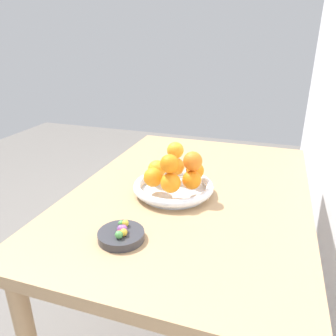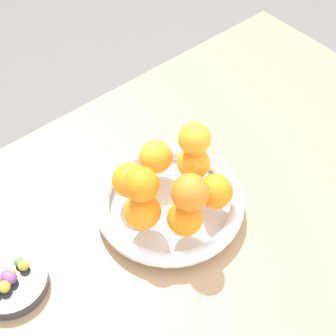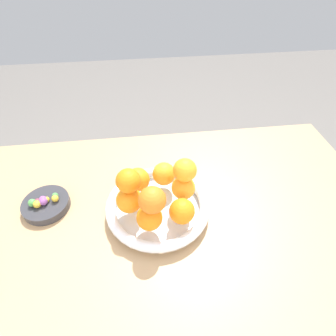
% 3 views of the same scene
% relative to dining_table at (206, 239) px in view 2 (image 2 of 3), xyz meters
% --- Properties ---
extents(dining_table, '(1.10, 0.76, 0.74)m').
position_rel_dining_table_xyz_m(dining_table, '(0.00, 0.00, 0.00)').
color(dining_table, tan).
rests_on(dining_table, ground_plane).
extents(fruit_bowl, '(0.26, 0.26, 0.04)m').
position_rel_dining_table_xyz_m(fruit_bowl, '(0.05, -0.05, 0.11)').
color(fruit_bowl, silver).
rests_on(fruit_bowl, dining_table).
extents(candy_dish, '(0.12, 0.12, 0.02)m').
position_rel_dining_table_xyz_m(candy_dish, '(0.34, -0.10, 0.10)').
color(candy_dish, '#333338').
rests_on(candy_dish, dining_table).
extents(orange_0, '(0.06, 0.06, 0.06)m').
position_rel_dining_table_xyz_m(orange_0, '(0.00, 0.01, 0.16)').
color(orange_0, orange).
rests_on(orange_0, fruit_bowl).
extents(orange_1, '(0.06, 0.06, 0.06)m').
position_rel_dining_table_xyz_m(orange_1, '(-0.01, -0.06, 0.16)').
color(orange_1, orange).
rests_on(orange_1, fruit_bowl).
extents(orange_2, '(0.06, 0.06, 0.06)m').
position_rel_dining_table_xyz_m(orange_2, '(0.03, -0.12, 0.16)').
color(orange_2, orange).
rests_on(orange_2, fruit_bowl).
extents(orange_3, '(0.06, 0.06, 0.06)m').
position_rel_dining_table_xyz_m(orange_3, '(0.10, -0.10, 0.16)').
color(orange_3, orange).
rests_on(orange_3, fruit_bowl).
extents(orange_4, '(0.06, 0.06, 0.06)m').
position_rel_dining_table_xyz_m(orange_4, '(0.12, -0.04, 0.16)').
color(orange_4, orange).
rests_on(orange_4, fruit_bowl).
extents(orange_5, '(0.06, 0.06, 0.06)m').
position_rel_dining_table_xyz_m(orange_5, '(0.07, 0.02, 0.16)').
color(orange_5, orange).
rests_on(orange_5, fruit_bowl).
extents(orange_6, '(0.06, 0.06, 0.06)m').
position_rel_dining_table_xyz_m(orange_6, '(-0.02, -0.06, 0.22)').
color(orange_6, orange).
rests_on(orange_6, orange_1).
extents(orange_7, '(0.06, 0.06, 0.06)m').
position_rel_dining_table_xyz_m(orange_7, '(0.07, 0.02, 0.22)').
color(orange_7, orange).
rests_on(orange_7, orange_5).
extents(orange_8, '(0.06, 0.06, 0.06)m').
position_rel_dining_table_xyz_m(orange_8, '(0.11, -0.04, 0.22)').
color(orange_8, orange).
rests_on(orange_8, orange_4).
extents(candy_ball_0, '(0.01, 0.01, 0.01)m').
position_rel_dining_table_xyz_m(candy_ball_0, '(0.36, -0.10, 0.12)').
color(candy_ball_0, '#C6384C').
rests_on(candy_ball_0, candy_dish).
extents(candy_ball_1, '(0.02, 0.02, 0.02)m').
position_rel_dining_table_xyz_m(candy_ball_1, '(0.31, -0.10, 0.12)').
color(candy_ball_1, gold).
rests_on(candy_ball_1, candy_dish).
extents(candy_ball_2, '(0.02, 0.02, 0.02)m').
position_rel_dining_table_xyz_m(candy_ball_2, '(0.31, -0.11, 0.12)').
color(candy_ball_2, '#4C9947').
rests_on(candy_ball_2, candy_dish).
extents(candy_ball_3, '(0.02, 0.02, 0.02)m').
position_rel_dining_table_xyz_m(candy_ball_3, '(0.35, -0.08, 0.12)').
color(candy_ball_3, gold).
rests_on(candy_ball_3, candy_dish).
extents(candy_ball_4, '(0.02, 0.02, 0.02)m').
position_rel_dining_table_xyz_m(candy_ball_4, '(0.34, -0.10, 0.12)').
color(candy_ball_4, '#8C4C99').
rests_on(candy_ball_4, candy_dish).
extents(candy_ball_6, '(0.02, 0.02, 0.02)m').
position_rel_dining_table_xyz_m(candy_ball_6, '(0.34, -0.09, 0.12)').
color(candy_ball_6, '#8C4C99').
rests_on(candy_ball_6, candy_dish).
extents(candy_ball_7, '(0.01, 0.01, 0.01)m').
position_rel_dining_table_xyz_m(candy_ball_7, '(0.33, -0.10, 0.12)').
color(candy_ball_7, gold).
rests_on(candy_ball_7, candy_dish).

